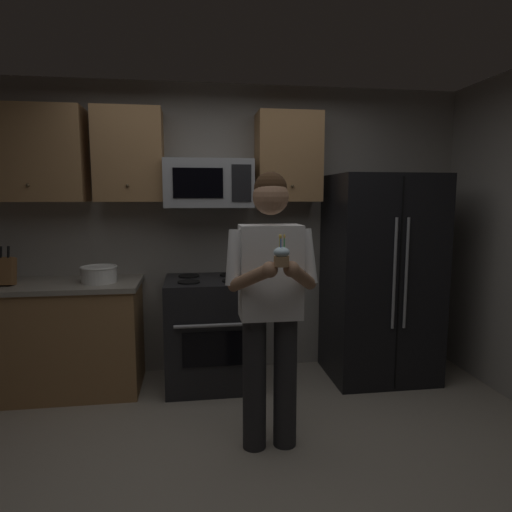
{
  "coord_description": "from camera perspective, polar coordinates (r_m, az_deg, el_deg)",
  "views": [
    {
      "loc": [
        -0.3,
        -2.34,
        1.61
      ],
      "look_at": [
        0.09,
        0.32,
        1.25
      ],
      "focal_mm": 31.01,
      "sensor_mm": 36.0,
      "label": 1
    }
  ],
  "objects": [
    {
      "name": "counter_left",
      "position": [
        4.06,
        -24.78,
        -9.52
      ],
      "size": [
        1.44,
        0.66,
        0.92
      ],
      "color": "#9E7247",
      "rests_on": "ground"
    },
    {
      "name": "cupcake",
      "position": [
        2.38,
        3.31,
        -0.01
      ],
      "size": [
        0.09,
        0.09,
        0.17
      ],
      "color": "#A87F56"
    },
    {
      "name": "person",
      "position": [
        2.75,
        1.89,
        -5.26
      ],
      "size": [
        0.6,
        0.48,
        1.76
      ],
      "color": "#262628",
      "rests_on": "ground"
    },
    {
      "name": "cabinet_row_upper",
      "position": [
        3.9,
        -14.9,
        12.39
      ],
      "size": [
        2.78,
        0.36,
        0.76
      ],
      "color": "#9E7247"
    },
    {
      "name": "oven_range",
      "position": [
        3.87,
        -5.82,
        -9.65
      ],
      "size": [
        0.76,
        0.7,
        0.93
      ],
      "color": "black",
      "rests_on": "ground"
    },
    {
      "name": "refrigerator",
      "position": [
        4.07,
        15.74,
        -2.69
      ],
      "size": [
        0.9,
        0.75,
        1.8
      ],
      "color": "black",
      "rests_on": "ground"
    },
    {
      "name": "knife_block",
      "position": [
        3.99,
        -29.81,
        -1.68
      ],
      "size": [
        0.16,
        0.15,
        0.32
      ],
      "color": "brown",
      "rests_on": "counter_left"
    },
    {
      "name": "ground_plane",
      "position": [
        2.85,
        -0.96,
        -26.73
      ],
      "size": [
        6.0,
        6.0,
        0.0
      ],
      "primitive_type": "plane",
      "color": "#9E9384"
    },
    {
      "name": "wall_back",
      "position": [
        4.11,
        -4.12,
        3.29
      ],
      "size": [
        4.4,
        0.1,
        2.6
      ],
      "primitive_type": "cube",
      "color": "gray",
      "rests_on": "ground"
    },
    {
      "name": "bowl_large_white",
      "position": [
        3.8,
        -19.59,
        -2.18
      ],
      "size": [
        0.29,
        0.29,
        0.13
      ],
      "color": "white",
      "rests_on": "counter_left"
    },
    {
      "name": "microwave",
      "position": [
        3.82,
        -6.16,
        9.25
      ],
      "size": [
        0.74,
        0.41,
        0.4
      ],
      "color": "#9EA0A5"
    }
  ]
}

